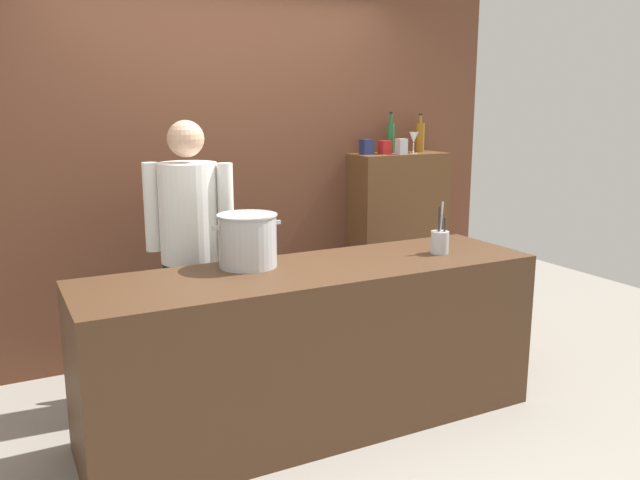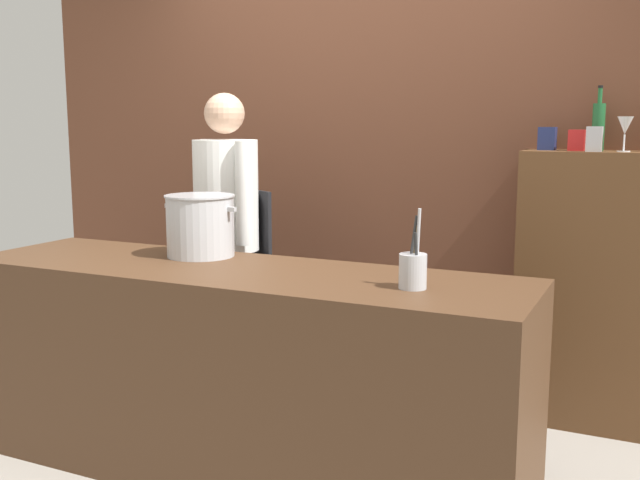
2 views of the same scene
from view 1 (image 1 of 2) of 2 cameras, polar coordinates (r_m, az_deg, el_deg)
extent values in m
plane|color=gray|center=(3.75, -0.48, -15.87)|extent=(8.00, 8.00, 0.00)
cube|color=brown|center=(4.61, -8.53, 8.75)|extent=(4.40, 0.10, 3.00)
cube|color=#472D1C|center=(3.56, -0.49, -9.46)|extent=(2.49, 0.70, 0.90)
cube|color=brown|center=(5.14, 6.84, -0.04)|extent=(0.76, 0.32, 1.37)
cylinder|color=black|center=(3.97, -9.69, -7.78)|extent=(0.14, 0.14, 0.84)
cylinder|color=black|center=(4.03, -12.46, -7.62)|extent=(0.14, 0.14, 0.84)
cylinder|color=white|center=(3.82, -11.51, 2.38)|extent=(0.34, 0.34, 0.58)
cube|color=black|center=(4.03, -10.64, -0.55)|extent=(0.26, 0.18, 0.52)
cylinder|color=white|center=(3.76, -8.32, 2.79)|extent=(0.09, 0.09, 0.52)
cylinder|color=white|center=(3.88, -14.64, 2.82)|extent=(0.09, 0.09, 0.52)
sphere|color=tan|center=(3.77, -11.79, 8.75)|extent=(0.21, 0.21, 0.21)
cylinder|color=#B7BABF|center=(3.43, -6.41, -0.11)|extent=(0.31, 0.31, 0.27)
cylinder|color=#B7BABF|center=(3.41, -6.47, 2.22)|extent=(0.32, 0.32, 0.01)
cube|color=#B7BABF|center=(3.36, -9.18, 1.07)|extent=(0.04, 0.02, 0.02)
cube|color=#B7BABF|center=(3.48, -3.81, 1.58)|extent=(0.04, 0.02, 0.02)
cylinder|color=#B7BABF|center=(3.79, 10.53, -0.21)|extent=(0.10, 0.10, 0.13)
cylinder|color=#262626|center=(3.77, 10.46, 1.00)|extent=(0.03, 0.04, 0.25)
cylinder|color=#B7BABF|center=(3.79, 10.60, 1.24)|extent=(0.03, 0.02, 0.28)
cylinder|color=olive|center=(3.79, 10.39, 0.76)|extent=(0.03, 0.01, 0.22)
cylinder|color=#262626|center=(3.78, 10.93, 0.54)|extent=(0.02, 0.02, 0.19)
cylinder|color=#8C5919|center=(5.20, 8.81, 8.93)|extent=(0.07, 0.07, 0.23)
cylinder|color=#8C5919|center=(5.19, 8.87, 10.51)|extent=(0.02, 0.02, 0.06)
cylinder|color=black|center=(5.19, 8.88, 10.91)|extent=(0.03, 0.03, 0.01)
cylinder|color=#1E592D|center=(5.06, 6.25, 8.93)|extent=(0.06, 0.06, 0.23)
cylinder|color=#1E592D|center=(5.05, 6.29, 10.63)|extent=(0.02, 0.02, 0.07)
cylinder|color=black|center=(5.05, 6.30, 11.12)|extent=(0.02, 0.02, 0.01)
cylinder|color=silver|center=(5.03, 8.24, 7.60)|extent=(0.06, 0.06, 0.01)
cylinder|color=silver|center=(5.03, 8.25, 8.06)|extent=(0.01, 0.01, 0.08)
cone|color=silver|center=(5.02, 8.28, 8.96)|extent=(0.07, 0.07, 0.08)
cube|color=#B2B2B7|center=(4.93, 7.21, 8.19)|extent=(0.07, 0.07, 0.12)
cube|color=red|center=(4.96, 5.76, 8.15)|extent=(0.08, 0.08, 0.10)
cube|color=navy|center=(4.91, 4.13, 8.21)|extent=(0.08, 0.08, 0.11)
camera|label=2|loc=(3.15, 55.76, 2.22)|focal=41.27mm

